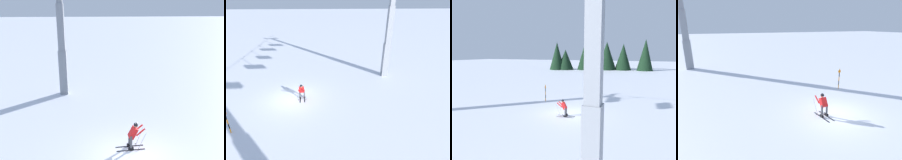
% 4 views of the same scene
% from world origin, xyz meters
% --- Properties ---
extents(ground_plane, '(260.00, 260.00, 0.00)m').
position_xyz_m(ground_plane, '(0.00, 0.00, 0.00)').
color(ground_plane, white).
extents(skier_carving_main, '(1.61, 0.74, 1.65)m').
position_xyz_m(skier_carving_main, '(0.12, 0.92, 0.88)').
color(skier_carving_main, black).
rests_on(skier_carving_main, ground_plane).
extents(lift_tower_near, '(0.66, 2.92, 11.96)m').
position_xyz_m(lift_tower_near, '(-4.59, 9.90, 5.07)').
color(lift_tower_near, gray).
rests_on(lift_tower_near, ground_plane).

